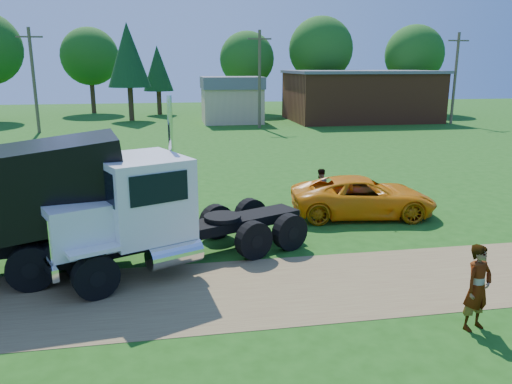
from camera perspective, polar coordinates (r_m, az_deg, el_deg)
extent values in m
plane|color=#1B4C10|center=(13.73, 2.03, -10.98)|extent=(140.00, 140.00, 0.00)
cube|color=brown|center=(13.73, 2.03, -10.95)|extent=(120.00, 4.20, 0.01)
cube|color=black|center=(15.56, -8.00, -4.56)|extent=(7.85, 4.27, 0.33)
cylinder|color=black|center=(13.61, -17.84, -9.20)|extent=(1.25, 0.84, 1.19)
cylinder|color=black|center=(13.61, -17.84, -9.20)|extent=(0.55, 0.54, 0.42)
cylinder|color=black|center=(15.71, -20.30, -6.21)|extent=(1.25, 0.84, 1.19)
cylinder|color=black|center=(15.71, -20.30, -6.21)|extent=(0.55, 0.54, 0.42)
cylinder|color=black|center=(15.51, -0.26, -5.54)|extent=(1.25, 0.84, 1.19)
cylinder|color=black|center=(15.51, -0.26, -5.54)|extent=(0.55, 0.54, 0.42)
cylinder|color=black|center=(17.39, -4.53, -3.37)|extent=(1.25, 0.84, 1.19)
cylinder|color=black|center=(17.39, -4.53, -3.37)|extent=(0.55, 0.54, 0.42)
cylinder|color=black|center=(16.30, 3.88, -4.58)|extent=(1.25, 0.84, 1.19)
cylinder|color=black|center=(16.30, 3.88, -4.58)|extent=(0.55, 0.54, 0.42)
cylinder|color=black|center=(18.09, -0.64, -2.62)|extent=(1.25, 0.84, 1.19)
cylinder|color=black|center=(18.09, -0.64, -2.62)|extent=(0.55, 0.54, 0.42)
cube|color=silver|center=(14.31, -19.31, -3.51)|extent=(2.54, 2.48, 1.30)
cube|color=silver|center=(14.13, -23.11, -4.32)|extent=(0.75, 1.52, 1.09)
cube|color=silver|center=(14.37, -23.03, -7.23)|extent=(1.17, 2.35, 0.33)
cube|color=silver|center=(14.66, -12.94, -0.43)|extent=(3.15, 3.31, 2.28)
cube|color=black|center=(14.20, -17.25, 0.84)|extent=(0.94, 2.00, 0.92)
cube|color=black|center=(13.36, -10.99, 0.40)|extent=(1.50, 0.71, 0.81)
cube|color=black|center=(15.76, -14.79, 2.30)|extent=(1.50, 0.71, 0.81)
cube|color=silver|center=(13.35, -18.07, -6.41)|extent=(1.39, 0.98, 0.11)
cube|color=silver|center=(15.49, -20.52, -3.76)|extent=(1.39, 0.98, 0.11)
cylinder|color=silver|center=(14.15, -9.30, -7.04)|extent=(1.65, 1.22, 0.65)
cylinder|color=silver|center=(15.60, -9.54, 1.65)|extent=(0.20, 0.20, 5.00)
cylinder|color=black|center=(16.06, -3.86, -2.91)|extent=(1.58, 1.58, 0.13)
cylinder|color=black|center=(14.67, -24.33, -7.94)|extent=(1.31, 0.62, 1.25)
cylinder|color=black|center=(14.67, -24.33, -7.94)|extent=(0.51, 0.50, 0.44)
cylinder|color=black|center=(16.92, -23.90, -4.99)|extent=(1.31, 0.62, 1.25)
cylinder|color=black|center=(16.92, -23.90, -4.99)|extent=(0.51, 0.50, 0.44)
cylinder|color=black|center=(14.62, -18.51, -7.46)|extent=(1.31, 0.62, 1.25)
cylinder|color=black|center=(14.62, -18.51, -7.46)|extent=(0.51, 0.50, 0.44)
cylinder|color=black|center=(16.88, -18.88, -4.57)|extent=(1.31, 0.62, 1.25)
cylinder|color=black|center=(16.88, -18.88, -4.57)|extent=(0.51, 0.50, 0.44)
cube|color=black|center=(15.24, -23.98, 0.55)|extent=(5.42, 3.61, 2.77)
cylinder|color=black|center=(19.93, -23.23, -2.20)|extent=(1.26, 0.72, 1.20)
cylinder|color=black|center=(19.93, -23.23, -2.20)|extent=(0.52, 0.51, 0.42)
cylinder|color=black|center=(22.14, -23.69, -0.68)|extent=(1.26, 0.72, 1.20)
cylinder|color=black|center=(22.14, -23.69, -0.68)|extent=(0.52, 0.51, 0.42)
cube|color=black|center=(20.81, -25.79, 0.68)|extent=(4.38, 3.52, 0.87)
imported|color=orange|center=(20.26, 12.12, -0.53)|extent=(5.94, 3.28, 1.57)
imported|color=#999999|center=(12.46, 24.01, -9.95)|extent=(0.85, 0.70, 2.02)
imported|color=#999999|center=(21.29, 7.32, 0.49)|extent=(0.92, 0.79, 1.64)
cube|color=brown|center=(56.17, 11.79, 10.59)|extent=(15.00, 10.00, 5.00)
cube|color=slate|center=(56.07, 11.94, 13.29)|extent=(15.40, 10.40, 0.30)
cube|color=tan|center=(52.72, -2.76, 9.88)|extent=(6.00, 5.00, 3.60)
cube|color=slate|center=(52.59, -2.79, 12.38)|extent=(6.20, 5.40, 1.20)
cylinder|color=#4D412C|center=(48.51, -24.04, 11.50)|extent=(0.28, 0.28, 9.00)
cube|color=#4D412C|center=(48.55, -24.50, 15.84)|extent=(2.20, 0.14, 0.14)
cylinder|color=#4D412C|center=(47.94, 0.41, 12.68)|extent=(0.28, 0.28, 9.00)
cube|color=#4D412C|center=(47.98, 0.41, 17.11)|extent=(2.20, 0.14, 0.14)
cylinder|color=#4D412C|center=(55.16, 21.78, 11.91)|extent=(0.28, 0.28, 9.00)
cube|color=#4D412C|center=(55.20, 22.15, 15.73)|extent=(2.20, 0.14, 0.14)
cylinder|color=#341E15|center=(66.75, -18.13, 10.18)|extent=(0.56, 0.56, 3.71)
sphere|color=#204C13|center=(66.64, -18.47, 14.49)|extent=(7.00, 7.00, 7.00)
cylinder|color=#341E15|center=(62.83, -11.00, 10.01)|extent=(0.56, 0.56, 2.86)
cone|color=#0F3219|center=(62.67, -11.17, 13.69)|extent=(3.59, 3.59, 5.31)
cylinder|color=#341E15|center=(63.50, -1.03, 10.62)|extent=(0.56, 0.56, 3.55)
sphere|color=#204C13|center=(63.37, -1.05, 14.96)|extent=(6.69, 6.69, 6.69)
cylinder|color=#341E15|center=(64.69, 7.24, 10.86)|extent=(0.56, 0.56, 4.19)
sphere|color=#204C13|center=(64.61, 7.40, 15.89)|extent=(7.89, 7.89, 7.89)
cylinder|color=#341E15|center=(67.08, 17.30, 10.31)|extent=(0.56, 0.56, 3.83)
sphere|color=#204C13|center=(66.98, 17.64, 14.74)|extent=(7.22, 7.22, 7.22)
cylinder|color=#341E15|center=(56.56, -14.10, 9.78)|extent=(0.56, 0.56, 3.60)
cone|color=#0F3219|center=(56.43, -14.42, 14.94)|extent=(4.53, 4.53, 6.69)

